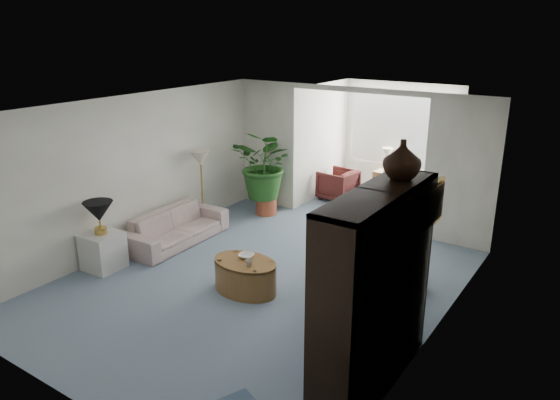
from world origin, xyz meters
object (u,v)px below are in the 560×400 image
Objects in this scene: sofa at (177,227)px; sunroom_table at (385,184)px; coffee_bowl at (246,256)px; coffee_cup at (249,263)px; wingback_chair at (351,257)px; floor_lamp at (200,158)px; table_lamp at (99,212)px; coffee_table at (245,276)px; plant_pot at (266,206)px; sunroom_chair_blue at (406,195)px; side_table_dark at (406,266)px; entertainment_cabinet at (374,290)px; framed_picture at (434,204)px; sunroom_chair_maroon at (338,185)px; end_table at (103,251)px; cabinet_urn at (402,159)px.

sofa is 4.74m from sunroom_table.
coffee_cup is at bearing -45.00° from coffee_bowl.
wingback_chair reaches higher than coffee_cup.
sofa is 1.36m from floor_lamp.
sofa is at bearing 81.57° from table_lamp.
coffee_table is 3.16m from plant_pot.
floor_lamp is 4.03m from sunroom_chair_blue.
coffee_bowl is 0.34× the size of side_table_dark.
side_table_dark is 0.30× the size of entertainment_cabinet.
framed_picture reaches higher than sunroom_chair_maroon.
coffee_bowl is 4.96m from sunroom_table.
sunroom_chair_maroon reaches higher than end_table.
coffee_cup is 5.17m from sunroom_table.
floor_lamp is 3.48m from wingback_chair.
plant_pot is at bearing -19.58° from sunroom_chair_maroon.
entertainment_cabinet reaches higher than framed_picture.
end_table is 1.42× the size of plant_pot.
coffee_table is 9.37× the size of coffee_cup.
table_lamp is at bearing -10.02° from sunroom_chair_maroon.
framed_picture is 4.73m from sofa.
sunroom_chair_maroon is (0.73, 1.57, 0.16)m from plant_pot.
coffee_cup is at bearing -35.98° from floor_lamp.
plant_pot is at bearing 59.28° from floor_lamp.
side_table_dark is at bearing 101.99° from entertainment_cabinet.
entertainment_cabinet is at bearing -90.00° from cabinet_urn.
table_lamp reaches higher than end_table.
wingback_chair is (3.29, 1.70, -0.54)m from table_lamp.
sunroom_table is at bearing 69.73° from table_lamp.
end_table is at bearing -110.27° from sunroom_table.
cabinet_urn reaches higher than framed_picture.
sofa is at bearing 172.72° from framed_picture.
coffee_table is 3.04m from cabinet_urn.
coffee_cup is at bearing 12.74° from end_table.
coffee_cup is (-2.32, -0.24, -1.20)m from framed_picture.
sunroom_chair_maroon is (-3.33, 4.16, -1.38)m from framed_picture.
plant_pot is at bearing 130.48° from sunroom_chair_blue.
sunroom_table is (2.10, 5.69, -0.01)m from end_table.
cabinet_urn is 5.87m from sunroom_chair_maroon.
plant_pot is (-2.67, 1.67, -0.22)m from wingback_chair.
end_table is 4.51m from entertainment_cabinet.
coffee_bowl is at bearing 116.57° from coffee_table.
sunroom_chair_blue reaches higher than coffee_bowl.
floor_lamp reaches higher than wingback_chair.
coffee_bowl is 2.07× the size of coffee_cup.
end_table reaches higher than sunroom_table.
sunroom_chair_maroon is 1.06m from sunroom_table.
table_lamp reaches higher than sunroom_chair_blue.
coffee_table is at bearing 160.58° from entertainment_cabinet.
sofa is 2.13m from coffee_table.
framed_picture is at bearing -151.01° from sunroom_chair_blue.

